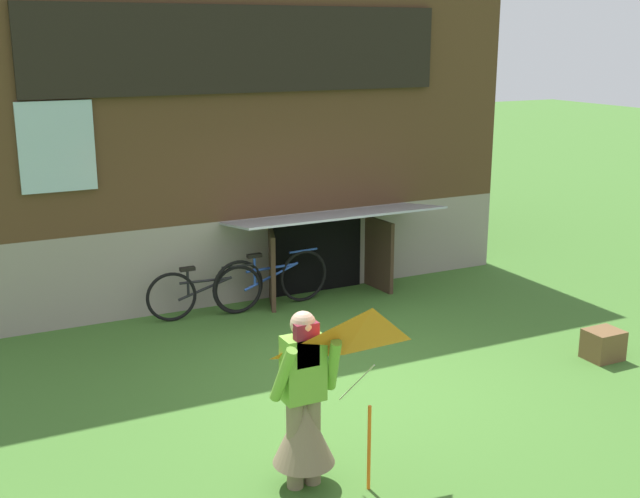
% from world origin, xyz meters
% --- Properties ---
extents(ground_plane, '(60.00, 60.00, 0.00)m').
position_xyz_m(ground_plane, '(0.00, 0.00, 0.00)').
color(ground_plane, '#3D6B28').
extents(log_house, '(8.33, 6.00, 5.02)m').
position_xyz_m(log_house, '(0.00, 5.44, 2.51)').
color(log_house, gray).
rests_on(log_house, ground_plane).
extents(person, '(0.61, 0.52, 1.53)m').
position_xyz_m(person, '(-1.40, -1.73, 0.64)').
color(person, '#7F6B51').
rests_on(person, ground_plane).
extents(kite, '(0.96, 0.94, 1.58)m').
position_xyz_m(kite, '(-1.08, -2.26, 1.26)').
color(kite, orange).
rests_on(kite, ground_plane).
extents(bicycle_blue, '(1.76, 0.18, 0.80)m').
position_xyz_m(bicycle_blue, '(0.17, 2.61, 0.39)').
color(bicycle_blue, black).
rests_on(bicycle_blue, ground_plane).
extents(bicycle_black, '(1.57, 0.19, 0.72)m').
position_xyz_m(bicycle_black, '(-0.78, 2.63, 0.35)').
color(bicycle_black, black).
rests_on(bicycle_black, ground_plane).
extents(wooden_crate, '(0.41, 0.34, 0.35)m').
position_xyz_m(wooden_crate, '(2.88, -0.81, 0.17)').
color(wooden_crate, brown).
rests_on(wooden_crate, ground_plane).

